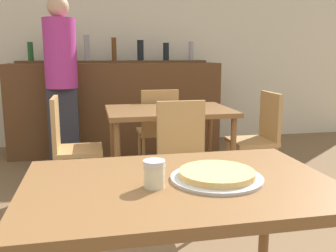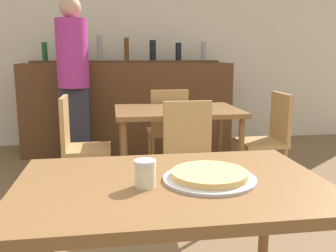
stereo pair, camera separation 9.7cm
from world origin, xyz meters
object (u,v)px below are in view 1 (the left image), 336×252
Objects in this scene: chair_far_side_back at (158,126)px; person_standing at (61,76)px; chair_far_side_right at (260,133)px; pizza_tray at (217,175)px; chair_far_side_front at (184,152)px; chair_far_side_left at (69,141)px; cheese_shaker at (154,174)px.

chair_far_side_back is 0.48× the size of person_standing.
chair_far_side_right is 2.16m from person_standing.
chair_far_side_right reaches higher than pizza_tray.
chair_far_side_front is at bearing -57.07° from person_standing.
person_standing reaches higher than chair_far_side_left.
person_standing is at bearing 99.81° from cheese_shaker.
person_standing reaches higher than cheese_shaker.
cheese_shaker is at bearing 79.53° from chair_far_side_back.
chair_far_side_right is (0.88, -0.55, 0.00)m from chair_far_side_back.
person_standing reaches higher than chair_far_side_right.
chair_far_side_right reaches higher than cheese_shaker.
chair_far_side_right is 0.48× the size of person_standing.
chair_far_side_front is at bearing 71.96° from cheese_shaker.
chair_far_side_left and chair_far_side_right have the same top height.
chair_far_side_back is 1.00× the size of chair_far_side_left.
chair_far_side_back is (0.00, 1.10, 0.00)m from chair_far_side_front.
cheese_shaker is (-0.47, -2.54, 0.33)m from chair_far_side_back.
pizza_tray is 3.54× the size of cheese_shaker.
chair_far_side_front is 2.57× the size of pizza_tray.
chair_far_side_right is (1.76, 0.00, 0.00)m from chair_far_side_left.
chair_far_side_front and chair_far_side_right have the same top height.
chair_far_side_left is 2.06m from cheese_shaker.
chair_far_side_back is at bearing 79.53° from cheese_shaker.
pizza_tray is 3.03m from person_standing.
person_standing is (-1.86, 0.96, 0.50)m from chair_far_side_right.
person_standing is at bearing 104.42° from pizza_tray.
cheese_shaker is (-0.47, -1.44, 0.33)m from chair_far_side_front.
chair_far_side_left is at bearing -84.11° from person_standing.
pizza_tray is (-1.11, -1.96, 0.29)m from chair_far_side_right.
chair_far_side_right is at bearing 55.86° from cheese_shaker.
chair_far_side_back and chair_far_side_right have the same top height.
person_standing is (-0.98, 0.41, 0.50)m from chair_far_side_back.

